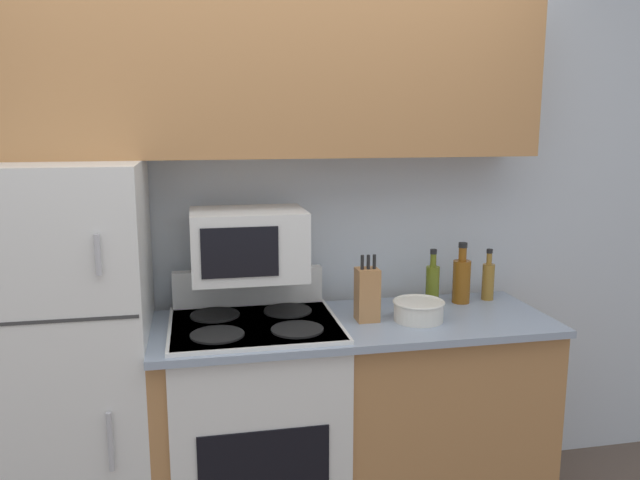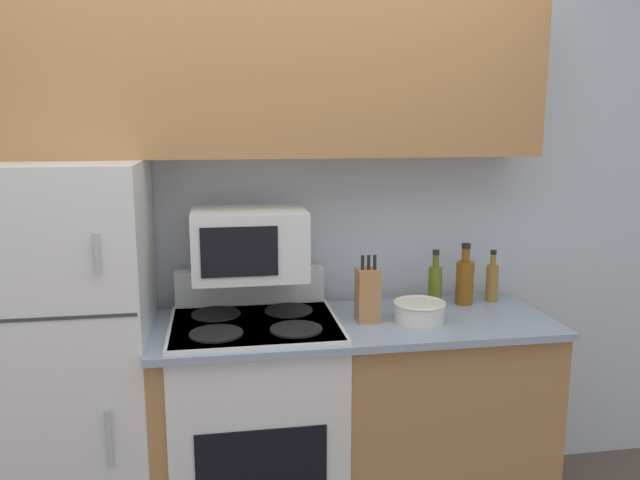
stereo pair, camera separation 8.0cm
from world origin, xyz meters
The scene contains 11 objects.
wall_back centered at (0.00, 0.67, 1.27)m, with size 8.00×0.05×2.55m.
lower_cabinets centered at (0.36, 0.28, 0.47)m, with size 1.66×0.61×0.94m.
refrigerator centered at (-0.83, 0.32, 0.80)m, with size 0.72×0.66×1.61m.
upper_cabinets centered at (0.00, 0.49, 1.97)m, with size 2.38×0.31×0.72m.
stove centered at (-0.06, 0.27, 0.49)m, with size 0.69×0.59×1.11m.
microwave centered at (-0.07, 0.38, 1.26)m, with size 0.47×0.34×0.28m.
knife_block centered at (0.41, 0.26, 1.05)m, with size 0.09×0.09×0.28m.
bowl centered at (0.62, 0.22, 0.98)m, with size 0.22×0.22×0.09m.
bottle_vinegar centered at (1.05, 0.45, 1.03)m, with size 0.06×0.06×0.24m.
bottle_olive_oil centered at (0.76, 0.41, 1.04)m, with size 0.06×0.06×0.26m.
bottle_whiskey centered at (0.91, 0.43, 1.05)m, with size 0.08×0.08×0.28m.
Camera 1 is at (-0.28, -2.15, 1.75)m, focal length 35.00 mm.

